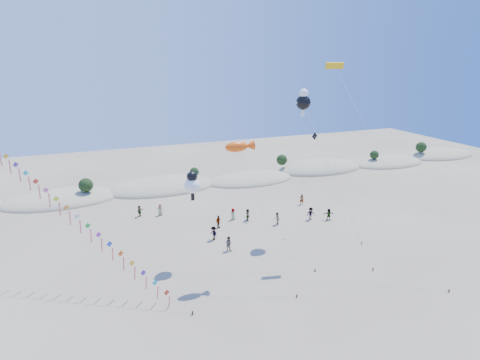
% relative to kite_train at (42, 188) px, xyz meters
% --- Properties ---
extents(dune_ridge, '(145.30, 11.49, 5.57)m').
position_rel_kite_train_xyz_m(dune_ridge, '(16.73, 25.00, -9.39)').
color(dune_ridge, tan).
rests_on(dune_ridge, ground).
extents(kite_train, '(21.88, 21.66, 18.82)m').
position_rel_kite_train_xyz_m(kite_train, '(0.00, 0.00, 0.00)').
color(kite_train, '#3F2D1E').
rests_on(kite_train, ground).
extents(fish_kite, '(4.57, 7.47, 13.79)m').
position_rel_kite_train_xyz_m(fish_kite, '(18.16, -5.62, 3.73)').
color(fish_kite, '#3F2D1E').
rests_on(fish_kite, ground).
extents(cartoon_kite_low, '(11.94, 7.88, 10.24)m').
position_rel_kite_train_xyz_m(cartoon_kite_low, '(14.25, -2.03, -0.61)').
color(cartoon_kite_low, '#3F2D1E').
rests_on(cartoon_kite_low, ground).
extents(cartoon_kite_high, '(3.24, 13.10, 18.02)m').
position_rel_kite_train_xyz_m(cartoon_kite_high, '(28.89, 1.07, 7.09)').
color(cartoon_kite_high, '#3F2D1E').
rests_on(cartoon_kite_high, ground).
extents(parafoil_kite, '(6.42, 14.04, 21.04)m').
position_rel_kite_train_xyz_m(parafoil_kite, '(29.97, -3.91, 10.55)').
color(parafoil_kite, '#3F2D1E').
rests_on(parafoil_kite, ground).
extents(dark_kite, '(3.21, 7.68, 12.55)m').
position_rel_kite_train_xyz_m(dark_kite, '(32.00, -0.08, -0.74)').
color(dark_kite, '#3F2D1E').
rests_on(dark_kite, ground).
extents(beachgoers, '(25.55, 15.75, 1.76)m').
position_rel_kite_train_xyz_m(beachgoers, '(23.06, 5.31, -8.66)').
color(beachgoers, slate).
rests_on(beachgoers, ground).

